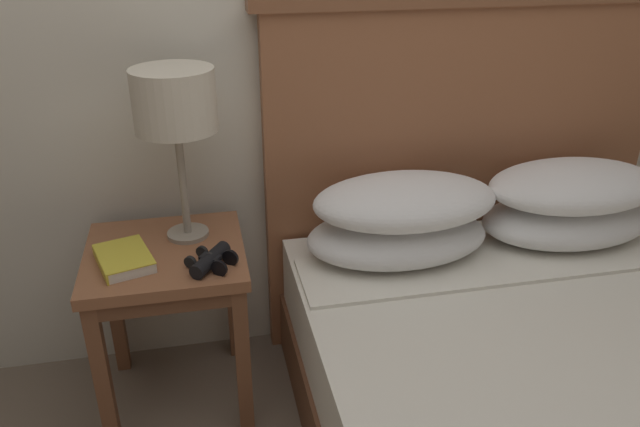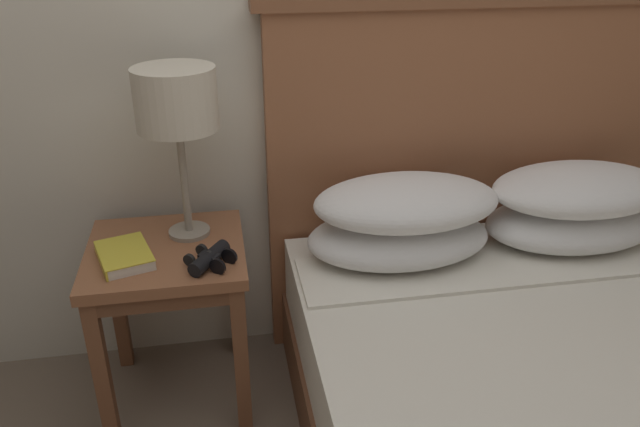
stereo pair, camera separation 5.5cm
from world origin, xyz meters
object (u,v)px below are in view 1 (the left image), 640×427
nightstand (167,276)px  table_lamp (175,105)px  binoculars_pair (211,260)px  book_on_nightstand (123,259)px  bed (563,394)px

nightstand → table_lamp: 0.53m
nightstand → binoculars_pair: bearing=-43.5°
book_on_nightstand → binoculars_pair: (0.25, -0.07, 0.01)m
binoculars_pair → nightstand: bearing=136.5°
nightstand → bed: 1.20m
bed → book_on_nightstand: size_ratio=8.15×
bed → table_lamp: (-0.98, 0.63, 0.70)m
bed → table_lamp: size_ratio=3.56×
binoculars_pair → bed: bearing=-24.9°
bed → table_lamp: bed is taller
bed → book_on_nightstand: bed is taller
nightstand → binoculars_pair: binoculars_pair is taller
nightstand → bed: size_ratio=0.30×
bed → book_on_nightstand: 1.30m
bed → binoculars_pair: (-0.92, 0.42, 0.29)m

